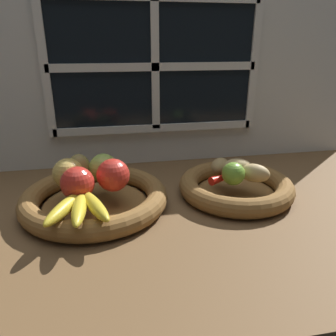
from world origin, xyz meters
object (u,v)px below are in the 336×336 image
at_px(lime_near, 233,174).
at_px(potato_small, 254,173).
at_px(potato_oblong, 220,167).
at_px(apple_green_back, 104,168).
at_px(apple_red_front, 77,183).
at_px(apple_golden_left, 68,173).
at_px(fruit_bowl_left, 95,198).
at_px(apple_red_right, 113,175).
at_px(chili_pepper, 230,175).
at_px(potato_large, 237,168).
at_px(pear_brown, 79,168).
at_px(fruit_bowl_right, 236,187).
at_px(banana_bunch_front, 80,206).

bearing_deg(lime_near, potato_small, 6.67).
relative_size(potato_oblong, lime_near, 1.16).
bearing_deg(apple_green_back, apple_red_front, -122.71).
distance_m(apple_green_back, apple_golden_left, 0.09).
xyz_separation_m(fruit_bowl_left, apple_red_right, (0.05, -0.02, 0.07)).
xyz_separation_m(apple_green_back, apple_red_right, (0.02, -0.06, 0.00)).
bearing_deg(apple_golden_left, chili_pepper, -3.42).
bearing_deg(potato_small, apple_golden_left, 173.62).
height_order(apple_golden_left, apple_red_front, apple_red_front).
height_order(apple_red_right, potato_large, apple_red_right).
bearing_deg(chili_pepper, fruit_bowl_left, 152.57).
distance_m(apple_green_back, pear_brown, 0.06).
bearing_deg(pear_brown, fruit_bowl_left, -54.37).
bearing_deg(fruit_bowl_right, lime_near, -123.69).
relative_size(banana_bunch_front, potato_large, 2.05).
relative_size(pear_brown, chili_pepper, 0.54).
relative_size(potato_small, potato_oblong, 1.16).
bearing_deg(potato_large, chili_pepper, -164.33).
distance_m(apple_red_right, banana_bunch_front, 0.12).
height_order(banana_bunch_front, potato_small, potato_small).
distance_m(apple_green_back, potato_oblong, 0.30).
height_order(pear_brown, banana_bunch_front, pear_brown).
bearing_deg(potato_large, pear_brown, 173.23).
bearing_deg(apple_golden_left, potato_large, -2.49).
bearing_deg(banana_bunch_front, fruit_bowl_right, 16.40).
bearing_deg(chili_pepper, pear_brown, 145.54).
height_order(apple_red_front, potato_oblong, apple_red_front).
relative_size(apple_red_front, chili_pepper, 0.55).
xyz_separation_m(fruit_bowl_right, apple_green_back, (-0.34, 0.04, 0.06)).
relative_size(apple_golden_left, apple_red_front, 0.97).
height_order(fruit_bowl_left, apple_golden_left, apple_golden_left).
xyz_separation_m(apple_red_front, potato_large, (0.40, 0.05, -0.01)).
xyz_separation_m(apple_golden_left, chili_pepper, (0.40, -0.02, -0.03)).
height_order(fruit_bowl_left, banana_bunch_front, banana_bunch_front).
distance_m(apple_golden_left, potato_oblong, 0.39).
bearing_deg(apple_red_right, lime_near, -4.10).
relative_size(pear_brown, potato_large, 0.91).
bearing_deg(potato_small, apple_red_right, 177.71).
distance_m(apple_red_right, pear_brown, 0.10).
xyz_separation_m(apple_golden_left, potato_oblong, (0.39, 0.01, -0.01)).
bearing_deg(fruit_bowl_right, apple_golden_left, 177.51).
relative_size(apple_green_back, lime_near, 1.26).
bearing_deg(lime_near, apple_golden_left, 171.70).
bearing_deg(potato_small, fruit_bowl_right, 135.00).
bearing_deg(pear_brown, fruit_bowl_right, -6.77).
bearing_deg(pear_brown, lime_near, -13.12).
height_order(apple_red_right, potato_small, apple_red_right).
relative_size(apple_red_right, potato_large, 0.97).
bearing_deg(potato_oblong, apple_red_front, -167.89).
bearing_deg(apple_golden_left, apple_red_front, -68.60).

